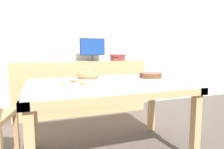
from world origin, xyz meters
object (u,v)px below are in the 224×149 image
tealight_left_edge (156,83)px  tealight_centre (98,82)px  tealight_near_front (104,87)px  book_stack (118,57)px  cake_chocolate_round (150,76)px  tealight_near_cakes (73,80)px  cake_golden_bundt (88,75)px  tealight_right_edge (140,83)px  plate_stack (123,78)px  pastry_platter (73,84)px  computer_monitor (92,50)px

tealight_left_edge → tealight_centre: 0.52m
tealight_near_front → book_stack: bearing=65.6°
cake_chocolate_round → tealight_near_cakes: (-0.79, 0.10, -0.02)m
tealight_left_edge → tealight_near_cakes: (-0.66, 0.43, 0.00)m
cake_chocolate_round → tealight_near_front: cake_chocolate_round is taller
cake_golden_bundt → tealight_right_edge: 0.59m
plate_stack → tealight_left_edge: size_ratio=5.25×
cake_chocolate_round → pastry_platter: bearing=-170.5°
book_stack → tealight_near_front: size_ratio=6.21×
plate_stack → computer_monitor: bearing=88.9°
tealight_centre → tealight_right_edge: (0.34, -0.16, 0.00)m
cake_golden_bundt → plate_stack: bearing=-29.0°
computer_monitor → cake_golden_bundt: bearing=-106.2°
tealight_near_cakes → tealight_right_edge: same height
computer_monitor → cake_chocolate_round: computer_monitor is taller
pastry_platter → tealight_left_edge: size_ratio=8.53×
cake_golden_bundt → tealight_near_front: (0.00, -0.56, -0.03)m
computer_monitor → tealight_near_front: bearing=-101.2°
tealight_near_front → tealight_near_cakes: bearing=111.6°
cake_chocolate_round → tealight_near_cakes: size_ratio=6.51×
pastry_platter → tealight_left_edge: bearing=-14.8°
tealight_left_edge → cake_chocolate_round: bearing=67.5°
pastry_platter → tealight_near_cakes: pastry_platter is taller
cake_chocolate_round → tealight_centre: 0.60m
cake_chocolate_round → cake_golden_bundt: size_ratio=0.94×
cake_chocolate_round → tealight_left_edge: bearing=-112.5°
book_stack → tealight_left_edge: bearing=-100.2°
tealight_left_edge → tealight_right_edge: same height
tealight_right_edge → cake_golden_bundt: bearing=128.7°
tealight_centre → tealight_right_edge: bearing=-25.8°
pastry_platter → book_stack: bearing=57.0°
cake_golden_bundt → tealight_near_cakes: (-0.17, -0.12, -0.03)m
cake_chocolate_round → tealight_centre: size_ratio=6.51×
computer_monitor → tealight_left_edge: (0.13, -1.75, -0.30)m
book_stack → tealight_near_front: book_stack is taller
cake_golden_bundt → tealight_centre: bearing=-84.2°
tealight_near_cakes → tealight_right_edge: size_ratio=1.00×
tealight_near_front → tealight_right_edge: same height
cake_golden_bundt → tealight_near_front: bearing=-89.8°
computer_monitor → plate_stack: size_ratio=2.02×
tealight_left_edge → tealight_near_cakes: size_ratio=1.00×
cake_chocolate_round → tealight_right_edge: cake_chocolate_round is taller
tealight_centre → tealight_right_edge: 0.38m
cake_chocolate_round → tealight_right_edge: size_ratio=6.51×
book_stack → tealight_near_front: bearing=-114.4°
tealight_left_edge → plate_stack: bearing=113.9°
computer_monitor → plate_stack: (-0.03, -1.39, -0.29)m
tealight_right_edge → tealight_centre: bearing=154.2°
cake_golden_bundt → tealight_left_edge: bearing=-48.1°
cake_golden_bundt → pastry_platter: cake_golden_bundt is taller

